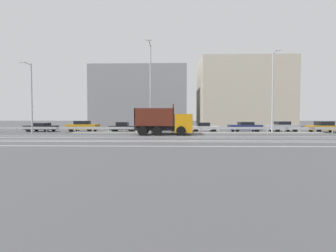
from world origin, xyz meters
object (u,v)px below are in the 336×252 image
at_px(street_lamp_0, 31,95).
at_px(parked_car_4, 204,127).
at_px(dump_truck, 170,124).
at_px(parked_car_3, 163,127).
at_px(street_lamp_1, 150,85).
at_px(parked_car_2, 123,127).
at_px(parked_car_1, 83,126).
at_px(parked_car_7, 325,127).
at_px(parked_car_6, 283,127).
at_px(street_lamp_2, 273,89).
at_px(parked_car_0, 41,127).
at_px(median_road_sign, 136,123).
at_px(parked_car_5, 245,127).

height_order(street_lamp_0, parked_car_4, street_lamp_0).
xyz_separation_m(dump_truck, parked_car_3, (-1.11, 5.68, -0.57)).
distance_m(parked_car_3, parked_car_4, 5.69).
xyz_separation_m(street_lamp_1, parked_car_4, (7.03, 3.69, -5.33)).
height_order(dump_truck, street_lamp_0, street_lamp_0).
height_order(dump_truck, parked_car_2, dump_truck).
distance_m(parked_car_1, parked_car_7, 33.58).
height_order(dump_truck, parked_car_6, dump_truck).
xyz_separation_m(street_lamp_1, street_lamp_2, (14.93, 0.16, -0.58)).
xyz_separation_m(parked_car_0, parked_car_4, (23.21, -0.49, 0.01)).
height_order(parked_car_3, parked_car_6, parked_car_6).
xyz_separation_m(median_road_sign, parked_car_2, (-2.58, 3.94, -0.65)).
bearing_deg(parked_car_1, street_lamp_1, 73.40).
distance_m(median_road_sign, parked_car_7, 25.60).
bearing_deg(median_road_sign, street_lamp_0, -178.90).
distance_m(parked_car_4, parked_car_6, 11.06).
bearing_deg(parked_car_4, street_lamp_1, -64.24).
xyz_separation_m(dump_truck, parked_car_6, (15.64, 6.19, -0.50)).
distance_m(street_lamp_2, parked_car_5, 6.28).
bearing_deg(dump_truck, parked_car_5, 118.04).
bearing_deg(parked_car_4, median_road_sign, -71.14).
height_order(dump_truck, street_lamp_2, street_lamp_2).
xyz_separation_m(parked_car_1, parked_car_3, (11.36, -0.31, -0.10)).
bearing_deg(dump_truck, parked_car_3, -170.31).
xyz_separation_m(parked_car_3, parked_car_5, (11.37, 0.10, 0.05)).
bearing_deg(street_lamp_0, parked_car_6, 6.95).
bearing_deg(parked_car_0, parked_car_7, -88.18).
distance_m(dump_truck, parked_car_5, 11.79).
bearing_deg(parked_car_2, parked_car_3, 80.93).
relative_size(street_lamp_1, parked_car_7, 2.50).
xyz_separation_m(street_lamp_0, parked_car_3, (16.29, 3.52, -4.12)).
relative_size(parked_car_3, parked_car_4, 1.19).
height_order(parked_car_0, parked_car_3, parked_car_3).
relative_size(parked_car_5, parked_car_6, 1.11).
bearing_deg(parked_car_5, parked_car_7, -91.21).
bearing_deg(street_lamp_0, parked_car_3, 12.19).
relative_size(parked_car_0, parked_car_7, 0.99).
distance_m(street_lamp_0, parked_car_2, 12.09).
distance_m(dump_truck, street_lamp_0, 17.89).
bearing_deg(street_lamp_0, parked_car_0, 106.70).
bearing_deg(street_lamp_1, street_lamp_0, 179.67).
bearing_deg(median_road_sign, parked_car_4, 20.76).
xyz_separation_m(parked_car_1, parked_car_6, (28.10, 0.20, -0.03)).
bearing_deg(parked_car_5, parked_car_1, 88.12).
bearing_deg(street_lamp_2, parked_car_4, 155.92).
relative_size(street_lamp_0, parked_car_0, 2.02).
distance_m(street_lamp_0, parked_car_0, 5.94).
bearing_deg(dump_truck, parked_car_2, -134.27).
bearing_deg(median_road_sign, parked_car_1, 156.43).
height_order(dump_truck, parked_car_5, dump_truck).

